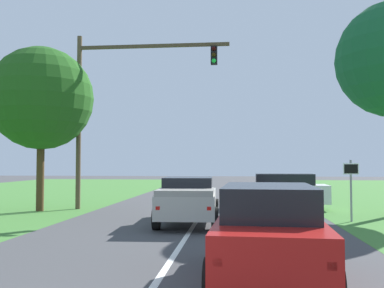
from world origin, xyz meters
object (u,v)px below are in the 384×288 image
at_px(red_suv_near, 269,230).
at_px(crossing_suv_far, 281,190).
at_px(pickup_truck_lead, 189,199).
at_px(traffic_light, 115,95).
at_px(extra_tree_1, 41,99).
at_px(keep_moving_sign, 351,182).

relative_size(red_suv_near, crossing_suv_far, 0.96).
relative_size(red_suv_near, pickup_truck_lead, 0.85).
xyz_separation_m(traffic_light, crossing_suv_far, (8.21, 0.86, -4.78)).
xyz_separation_m(red_suv_near, crossing_suv_far, (1.59, 13.02, -0.04)).
bearing_deg(red_suv_near, traffic_light, 118.55).
height_order(crossing_suv_far, extra_tree_1, extra_tree_1).
height_order(pickup_truck_lead, crossing_suv_far, same).
xyz_separation_m(pickup_truck_lead, traffic_light, (-4.20, 4.61, 4.78)).
height_order(red_suv_near, traffic_light, traffic_light).
distance_m(red_suv_near, extra_tree_1, 15.52).
distance_m(red_suv_near, crossing_suv_far, 13.12).
bearing_deg(pickup_truck_lead, keep_moving_sign, 10.96).
height_order(traffic_light, keep_moving_sign, traffic_light).
bearing_deg(traffic_light, keep_moving_sign, -17.89).
distance_m(pickup_truck_lead, extra_tree_1, 9.43).
relative_size(keep_moving_sign, extra_tree_1, 0.31).
bearing_deg(crossing_suv_far, pickup_truck_lead, -126.21).
relative_size(crossing_suv_far, extra_tree_1, 0.60).
bearing_deg(extra_tree_1, crossing_suv_far, 9.59).
bearing_deg(extra_tree_1, traffic_light, 18.09).
distance_m(red_suv_near, keep_moving_sign, 9.61).
relative_size(red_suv_near, traffic_light, 0.52).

